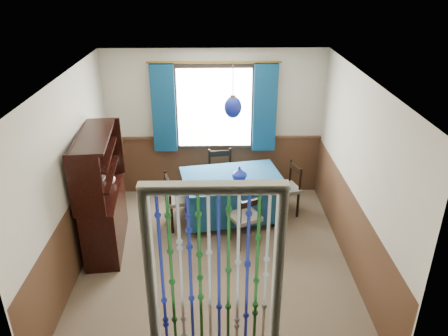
{
  "coord_description": "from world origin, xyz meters",
  "views": [
    {
      "loc": [
        0.03,
        -4.89,
        3.71
      ],
      "look_at": [
        0.13,
        0.69,
        1.06
      ],
      "focal_mm": 35.0,
      "sensor_mm": 36.0,
      "label": 1
    }
  ],
  "objects_px": {
    "chair_far": "(221,175)",
    "chair_right": "(286,188)",
    "vase_table": "(239,174)",
    "vase_sideboard": "(109,177)",
    "dining_table": "(232,194)",
    "bowl_shelf": "(98,179)",
    "sideboard": "(103,209)",
    "pendant_lamp": "(233,107)",
    "chair_left": "(178,199)",
    "chair_near": "(245,218)"
  },
  "relations": [
    {
      "from": "chair_near",
      "to": "vase_table",
      "type": "height_order",
      "value": "vase_table"
    },
    {
      "from": "chair_near",
      "to": "chair_right",
      "type": "relative_size",
      "value": 0.95
    },
    {
      "from": "sideboard",
      "to": "chair_far",
      "type": "bearing_deg",
      "value": 32.55
    },
    {
      "from": "chair_near",
      "to": "vase_sideboard",
      "type": "xyz_separation_m",
      "value": [
        -1.93,
        0.28,
        0.52
      ]
    },
    {
      "from": "pendant_lamp",
      "to": "bowl_shelf",
      "type": "distance_m",
      "value": 2.11
    },
    {
      "from": "bowl_shelf",
      "to": "vase_sideboard",
      "type": "bearing_deg",
      "value": 90.0
    },
    {
      "from": "sideboard",
      "to": "pendant_lamp",
      "type": "xyz_separation_m",
      "value": [
        1.82,
        0.69,
        1.25
      ]
    },
    {
      "from": "chair_far",
      "to": "chair_right",
      "type": "relative_size",
      "value": 1.03
    },
    {
      "from": "dining_table",
      "to": "pendant_lamp",
      "type": "relative_size",
      "value": 2.05
    },
    {
      "from": "chair_near",
      "to": "chair_left",
      "type": "distance_m",
      "value": 1.11
    },
    {
      "from": "chair_left",
      "to": "chair_far",
      "type": "bearing_deg",
      "value": 125.4
    },
    {
      "from": "sideboard",
      "to": "bowl_shelf",
      "type": "distance_m",
      "value": 0.66
    },
    {
      "from": "sideboard",
      "to": "vase_sideboard",
      "type": "height_order",
      "value": "sideboard"
    },
    {
      "from": "pendant_lamp",
      "to": "bowl_shelf",
      "type": "bearing_deg",
      "value": -151.26
    },
    {
      "from": "chair_far",
      "to": "chair_right",
      "type": "bearing_deg",
      "value": 148.16
    },
    {
      "from": "dining_table",
      "to": "vase_table",
      "type": "relative_size",
      "value": 7.93
    },
    {
      "from": "chair_far",
      "to": "vase_sideboard",
      "type": "bearing_deg",
      "value": 25.7
    },
    {
      "from": "chair_far",
      "to": "chair_left",
      "type": "xyz_separation_m",
      "value": [
        -0.66,
        -0.82,
        -0.0
      ]
    },
    {
      "from": "chair_right",
      "to": "vase_sideboard",
      "type": "distance_m",
      "value": 2.73
    },
    {
      "from": "chair_far",
      "to": "vase_table",
      "type": "distance_m",
      "value": 0.86
    },
    {
      "from": "chair_left",
      "to": "bowl_shelf",
      "type": "xyz_separation_m",
      "value": [
        -0.94,
        -0.76,
        0.72
      ]
    },
    {
      "from": "chair_left",
      "to": "vase_sideboard",
      "type": "relative_size",
      "value": 4.45
    },
    {
      "from": "chair_far",
      "to": "chair_left",
      "type": "height_order",
      "value": "chair_far"
    },
    {
      "from": "vase_table",
      "to": "sideboard",
      "type": "bearing_deg",
      "value": -163.49
    },
    {
      "from": "chair_near",
      "to": "bowl_shelf",
      "type": "height_order",
      "value": "bowl_shelf"
    },
    {
      "from": "vase_table",
      "to": "bowl_shelf",
      "type": "relative_size",
      "value": 0.97
    },
    {
      "from": "dining_table",
      "to": "pendant_lamp",
      "type": "distance_m",
      "value": 1.42
    },
    {
      "from": "vase_table",
      "to": "vase_sideboard",
      "type": "xyz_separation_m",
      "value": [
        -1.86,
        -0.3,
        0.12
      ]
    },
    {
      "from": "vase_table",
      "to": "vase_sideboard",
      "type": "relative_size",
      "value": 1.08
    },
    {
      "from": "chair_left",
      "to": "sideboard",
      "type": "height_order",
      "value": "sideboard"
    },
    {
      "from": "dining_table",
      "to": "bowl_shelf",
      "type": "bearing_deg",
      "value": -161.58
    },
    {
      "from": "dining_table",
      "to": "chair_left",
      "type": "xyz_separation_m",
      "value": [
        -0.82,
        -0.2,
        0.04
      ]
    },
    {
      "from": "sideboard",
      "to": "bowl_shelf",
      "type": "height_order",
      "value": "sideboard"
    },
    {
      "from": "chair_far",
      "to": "vase_sideboard",
      "type": "distance_m",
      "value": 1.96
    },
    {
      "from": "chair_near",
      "to": "vase_table",
      "type": "bearing_deg",
      "value": 70.5
    },
    {
      "from": "chair_left",
      "to": "chair_near",
      "type": "bearing_deg",
      "value": 47.86
    },
    {
      "from": "sideboard",
      "to": "vase_table",
      "type": "xyz_separation_m",
      "value": [
        1.92,
        0.57,
        0.24
      ]
    },
    {
      "from": "dining_table",
      "to": "chair_left",
      "type": "bearing_deg",
      "value": -176.44
    },
    {
      "from": "pendant_lamp",
      "to": "chair_near",
      "type": "bearing_deg",
      "value": -76.6
    },
    {
      "from": "dining_table",
      "to": "bowl_shelf",
      "type": "distance_m",
      "value": 2.15
    },
    {
      "from": "vase_sideboard",
      "to": "chair_far",
      "type": "bearing_deg",
      "value": 32.92
    },
    {
      "from": "chair_left",
      "to": "pendant_lamp",
      "type": "height_order",
      "value": "pendant_lamp"
    },
    {
      "from": "chair_far",
      "to": "bowl_shelf",
      "type": "bearing_deg",
      "value": 37.46
    },
    {
      "from": "sideboard",
      "to": "chair_near",
      "type": "bearing_deg",
      "value": -5.82
    },
    {
      "from": "chair_left",
      "to": "dining_table",
      "type": "bearing_deg",
      "value": 88.22
    },
    {
      "from": "pendant_lamp",
      "to": "chair_far",
      "type": "bearing_deg",
      "value": 104.86
    },
    {
      "from": "chair_right",
      "to": "pendant_lamp",
      "type": "distance_m",
      "value": 1.64
    },
    {
      "from": "chair_left",
      "to": "chair_right",
      "type": "height_order",
      "value": "chair_left"
    },
    {
      "from": "chair_far",
      "to": "chair_right",
      "type": "height_order",
      "value": "chair_far"
    },
    {
      "from": "sideboard",
      "to": "pendant_lamp",
      "type": "bearing_deg",
      "value": 15.13
    }
  ]
}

